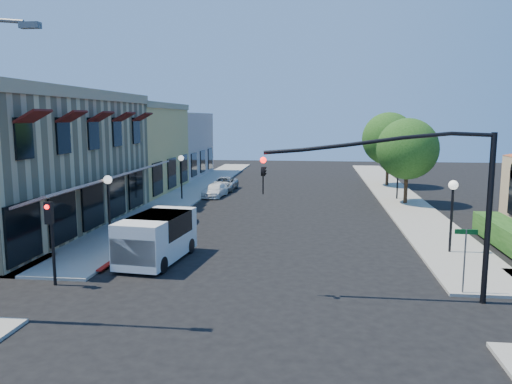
# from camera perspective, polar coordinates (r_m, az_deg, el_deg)

# --- Properties ---
(ground) EXTENTS (120.00, 120.00, 0.00)m
(ground) POSITION_cam_1_polar(r_m,az_deg,el_deg) (17.55, -0.33, -13.18)
(ground) COLOR black
(ground) RESTS_ON ground
(sidewalk_left) EXTENTS (3.50, 50.00, 0.12)m
(sidewalk_left) POSITION_cam_1_polar(r_m,az_deg,el_deg) (44.98, -7.10, 0.20)
(sidewalk_left) COLOR gray
(sidewalk_left) RESTS_ON ground
(sidewalk_right) EXTENTS (3.50, 50.00, 0.12)m
(sidewalk_right) POSITION_cam_1_polar(r_m,az_deg,el_deg) (44.17, 15.52, -0.20)
(sidewalk_right) COLOR gray
(sidewalk_right) RESTS_ON ground
(curb_red_strip) EXTENTS (0.25, 10.00, 0.06)m
(curb_red_strip) POSITION_cam_1_polar(r_m,az_deg,el_deg) (26.59, -13.09, -5.86)
(curb_red_strip) COLOR maroon
(curb_red_strip) RESTS_ON ground
(corner_brick_building) EXTENTS (11.77, 18.20, 8.10)m
(corner_brick_building) POSITION_cam_1_polar(r_m,az_deg,el_deg) (32.43, -25.86, 3.25)
(corner_brick_building) COLOR tan
(corner_brick_building) RESTS_ON ground
(yellow_stucco_building) EXTENTS (10.00, 12.00, 7.60)m
(yellow_stucco_building) POSITION_cam_1_polar(r_m,az_deg,el_deg) (45.77, -15.75, 4.80)
(yellow_stucco_building) COLOR tan
(yellow_stucco_building) RESTS_ON ground
(pink_stucco_building) EXTENTS (10.00, 12.00, 7.00)m
(pink_stucco_building) POSITION_cam_1_polar(r_m,az_deg,el_deg) (57.04, -11.11, 5.31)
(pink_stucco_building) COLOR tan
(pink_stucco_building) RESTS_ON ground
(hedge) EXTENTS (1.40, 8.00, 1.10)m
(hedge) POSITION_cam_1_polar(r_m,az_deg,el_deg) (27.74, 27.16, -5.99)
(hedge) COLOR #184413
(hedge) RESTS_ON ground
(street_tree_a) EXTENTS (4.56, 4.56, 6.48)m
(street_tree_a) POSITION_cam_1_polar(r_m,az_deg,el_deg) (38.85, 16.92, 4.73)
(street_tree_a) COLOR #342214
(street_tree_a) RESTS_ON ground
(street_tree_b) EXTENTS (4.94, 4.94, 7.02)m
(street_tree_b) POSITION_cam_1_polar(r_m,az_deg,el_deg) (48.70, 14.91, 5.91)
(street_tree_b) COLOR #342214
(street_tree_b) RESTS_ON ground
(signal_mast_arm) EXTENTS (8.01, 0.39, 6.00)m
(signal_mast_arm) POSITION_cam_1_polar(r_m,az_deg,el_deg) (18.25, 18.85, 0.49)
(signal_mast_arm) COLOR black
(signal_mast_arm) RESTS_ON ground
(secondary_signal) EXTENTS (0.28, 0.42, 3.32)m
(secondary_signal) POSITION_cam_1_polar(r_m,az_deg,el_deg) (20.69, -22.43, -3.78)
(secondary_signal) COLOR black
(secondary_signal) RESTS_ON ground
(street_name_sign) EXTENTS (0.80, 0.06, 2.50)m
(street_name_sign) POSITION_cam_1_polar(r_m,az_deg,el_deg) (19.76, 22.79, -6.20)
(street_name_sign) COLOR #595B5E
(street_name_sign) RESTS_ON ground
(lamppost_left_near) EXTENTS (0.44, 0.44, 3.57)m
(lamppost_left_near) POSITION_cam_1_polar(r_m,az_deg,el_deg) (26.65, -16.53, 0.05)
(lamppost_left_near) COLOR black
(lamppost_left_near) RESTS_ON ground
(lamppost_left_far) EXTENTS (0.44, 0.44, 3.57)m
(lamppost_left_far) POSITION_cam_1_polar(r_m,az_deg,el_deg) (39.79, -8.55, 2.98)
(lamppost_left_far) COLOR black
(lamppost_left_far) RESTS_ON ground
(lamppost_right_near) EXTENTS (0.44, 0.44, 3.57)m
(lamppost_right_near) POSITION_cam_1_polar(r_m,az_deg,el_deg) (25.31, 21.55, -0.63)
(lamppost_right_near) COLOR black
(lamppost_right_near) RESTS_ON ground
(lamppost_right_far) EXTENTS (0.44, 0.44, 3.57)m
(lamppost_right_far) POSITION_cam_1_polar(r_m,az_deg,el_deg) (40.87, 15.94, 2.89)
(lamppost_right_far) COLOR black
(lamppost_right_far) RESTS_ON ground
(white_van) EXTENTS (2.59, 5.00, 2.13)m
(white_van) POSITION_cam_1_polar(r_m,az_deg,el_deg) (23.06, -11.31, -4.85)
(white_van) COLOR silver
(white_van) RESTS_ON ground
(parked_car_a) EXTENTS (1.57, 3.47, 1.15)m
(parked_car_a) POSITION_cam_1_polar(r_m,az_deg,el_deg) (27.46, -10.82, -4.09)
(parked_car_a) COLOR black
(parked_car_a) RESTS_ON ground
(parked_car_b) EXTENTS (1.33, 3.27, 1.05)m
(parked_car_b) POSITION_cam_1_polar(r_m,az_deg,el_deg) (30.91, -8.76, -2.73)
(parked_car_b) COLOR gray
(parked_car_b) RESTS_ON ground
(parked_car_c) EXTENTS (1.89, 3.84, 1.07)m
(parked_car_c) POSITION_cam_1_polar(r_m,az_deg,el_deg) (41.39, -4.70, 0.18)
(parked_car_c) COLOR white
(parked_car_c) RESTS_ON ground
(parked_car_d) EXTENTS (2.06, 4.29, 1.18)m
(parked_car_d) POSITION_cam_1_polar(r_m,az_deg,el_deg) (45.10, -3.63, 0.95)
(parked_car_d) COLOR #A6A9AB
(parked_car_d) RESTS_ON ground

